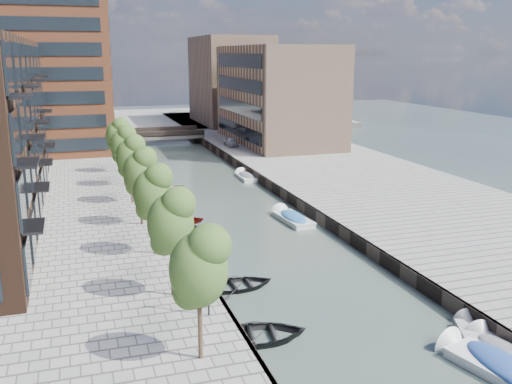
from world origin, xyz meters
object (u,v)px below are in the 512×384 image
tree_6 (117,134)px  tree_3 (139,170)px  sloop_1 (239,288)px  motorboat_4 (246,176)px  tree_1 (170,219)px  tree_0 (199,265)px  sloop_3 (164,189)px  sloop_2 (177,224)px  sloop_4 (187,233)px  tree_5 (123,143)px  bridge (160,135)px  motorboat_3 (291,218)px  sloop_0 (258,340)px  motorboat_0 (494,367)px  motorboat_1 (504,354)px  motorboat_2 (478,339)px  car (231,142)px  tree_4 (130,155)px  tree_2 (152,190)px

tree_6 → tree_3: bearing=-90.0°
tree_3 → sloop_1: tree_3 is taller
motorboat_4 → tree_1: bearing=-113.4°
tree_0 → tree_1: same height
sloop_3 → sloop_2: bearing=175.3°
sloop_4 → tree_5: bearing=24.8°
bridge → motorboat_3: bridge is taller
sloop_0 → sloop_3: bearing=4.7°
tree_0 → motorboat_0: (12.63, -3.47, -5.08)m
sloop_3 → tree_5: bearing=108.2°
tree_0 → tree_1: 7.00m
tree_6 → motorboat_1: size_ratio=1.18×
motorboat_3 → bridge: bearing=95.0°
bridge → sloop_2: (-5.40, -44.58, -1.39)m
tree_1 → sloop_1: (4.33, 2.01, -5.31)m
motorboat_2 → tree_0: bearing=176.3°
motorboat_3 → sloop_3: bearing=119.7°
motorboat_4 → sloop_4: bearing=-119.7°
sloop_2 → motorboat_0: 28.53m
motorboat_3 → motorboat_4: 17.57m
motorboat_1 → motorboat_2: 1.75m
car → tree_0: bearing=-107.1°
tree_4 → sloop_0: size_ratio=1.19×
tree_5 → motorboat_0: size_ratio=0.99×
tree_1 → motorboat_2: 16.75m
sloop_2 → sloop_4: size_ratio=1.04×
tree_1 → motorboat_0: 17.17m
tree_6 → sloop_0: tree_6 is taller
motorboat_3 → tree_6: bearing=121.6°
tree_0 → sloop_3: bearing=83.5°
tree_2 → tree_6: same height
sloop_2 → motorboat_2: (10.73, -24.31, 0.09)m
tree_6 → motorboat_0: 47.46m
sloop_3 → motorboat_3: bearing=-150.4°
sloop_3 → motorboat_1: (9.72, -39.00, 0.20)m
motorboat_0 → sloop_0: bearing=147.0°
tree_1 → sloop_0: bearing=-52.7°
sloop_1 → tree_5: bearing=6.2°
tree_2 → motorboat_4: size_ratio=1.25×
tree_2 → sloop_1: bearing=-49.1°
tree_6 → motorboat_2: size_ratio=1.21×
motorboat_0 → sloop_4: bearing=110.9°
tree_0 → tree_2: bearing=90.0°
sloop_2 → tree_6: bearing=13.3°
bridge → motorboat_0: bearing=-86.7°
tree_1 → tree_2: 7.00m
bridge → motorboat_2: 69.10m
tree_0 → motorboat_4: 41.75m
tree_4 → tree_2: bearing=-90.0°
sloop_1 → tree_6: bearing=4.2°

